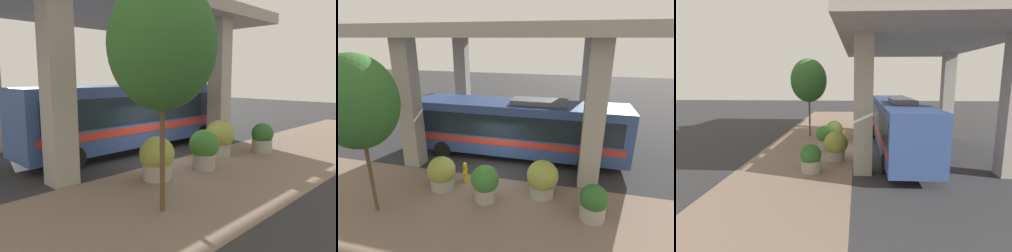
# 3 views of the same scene
# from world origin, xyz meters

# --- Properties ---
(ground_plane) EXTENTS (80.00, 80.00, 0.00)m
(ground_plane) POSITION_xyz_m (0.00, 0.00, 0.00)
(ground_plane) COLOR #2D2D30
(ground_plane) RESTS_ON ground
(sidewalk_strip) EXTENTS (6.00, 40.00, 0.02)m
(sidewalk_strip) POSITION_xyz_m (-3.00, 0.00, 0.01)
(sidewalk_strip) COLOR #7A6656
(sidewalk_strip) RESTS_ON ground
(overpass) EXTENTS (9.40, 17.22, 7.32)m
(overpass) POSITION_xyz_m (4.00, 0.00, 6.35)
(overpass) COLOR #9E998E
(overpass) RESTS_ON ground
(bus) EXTENTS (2.62, 12.02, 3.52)m
(bus) POSITION_xyz_m (2.79, -0.70, 1.91)
(bus) COLOR #334C8C
(bus) RESTS_ON ground
(fire_hydrant) EXTENTS (0.44, 0.21, 1.06)m
(fire_hydrant) POSITION_xyz_m (-0.71, 1.14, 0.54)
(fire_hydrant) COLOR gold
(fire_hydrant) RESTS_ON ground
(planter_front) EXTENTS (1.38, 1.38, 1.71)m
(planter_front) POSITION_xyz_m (-1.00, -2.61, 0.87)
(planter_front) COLOR #9E998E
(planter_front) RESTS_ON ground
(planter_middle) EXTENTS (1.29, 1.29, 1.60)m
(planter_middle) POSITION_xyz_m (-1.51, 1.95, 0.80)
(planter_middle) COLOR #9E998E
(planter_middle) RESTS_ON ground
(planter_back) EXTENTS (1.05, 1.05, 1.47)m
(planter_back) POSITION_xyz_m (-2.08, -4.69, 0.73)
(planter_back) COLOR #9E998E
(planter_back) RESTS_ON ground
(planter_extra) EXTENTS (1.20, 1.20, 1.63)m
(planter_extra) POSITION_xyz_m (-1.91, -0.28, 0.86)
(planter_extra) COLOR #9E998E
(planter_extra) RESTS_ON ground
(street_tree_near) EXTENTS (2.87, 2.87, 6.26)m
(street_tree_near) POSITION_xyz_m (-3.68, 3.81, 4.54)
(street_tree_near) COLOR brown
(street_tree_near) RESTS_ON ground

